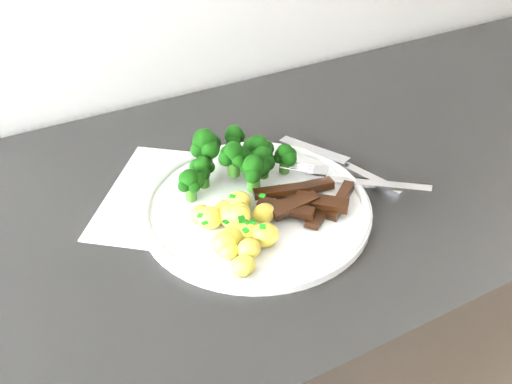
{
  "coord_description": "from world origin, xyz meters",
  "views": [
    {
      "loc": [
        -0.37,
        1.16,
        1.31
      ],
      "look_at": [
        -0.1,
        1.64,
        0.89
      ],
      "focal_mm": 39.69,
      "sensor_mm": 36.0,
      "label": 1
    }
  ],
  "objects": [
    {
      "name": "recipe_paper",
      "position": [
        -0.13,
        1.68,
        0.87
      ],
      "size": [
        0.36,
        0.35,
        0.0
      ],
      "color": "white",
      "rests_on": "counter"
    },
    {
      "name": "plate",
      "position": [
        -0.1,
        1.64,
        0.87
      ],
      "size": [
        0.29,
        0.29,
        0.02
      ],
      "color": "white",
      "rests_on": "counter"
    },
    {
      "name": "broccoli",
      "position": [
        -0.1,
        1.7,
        0.91
      ],
      "size": [
        0.17,
        0.11,
        0.07
      ],
      "color": "#2C5F18",
      "rests_on": "plate"
    },
    {
      "name": "beef_strips",
      "position": [
        -0.05,
        1.61,
        0.88
      ],
      "size": [
        0.13,
        0.1,
        0.02
      ],
      "color": "black",
      "rests_on": "plate"
    },
    {
      "name": "fork",
      "position": [
        0.03,
        1.62,
        0.88
      ],
      "size": [
        0.15,
        0.15,
        0.02
      ],
      "color": "silver",
      "rests_on": "plate"
    },
    {
      "name": "counter",
      "position": [
        -0.05,
        1.68,
        0.43
      ],
      "size": [
        2.31,
        0.58,
        0.86
      ],
      "color": "black",
      "rests_on": "ground"
    },
    {
      "name": "potatoes",
      "position": [
        -0.15,
        1.6,
        0.89
      ],
      "size": [
        0.1,
        0.13,
        0.04
      ],
      "color": "#F3DB50",
      "rests_on": "plate"
    },
    {
      "name": "knife",
      "position": [
        0.05,
        1.65,
        0.87
      ],
      "size": [
        0.09,
        0.19,
        0.02
      ],
      "color": "silver",
      "rests_on": "plate"
    }
  ]
}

